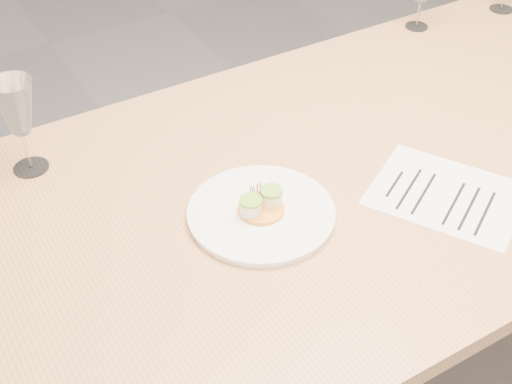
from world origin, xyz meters
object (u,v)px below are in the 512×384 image
recipe_sheet (447,195)px  wine_glass_1 (16,109)px  dinner_plate (261,212)px  dining_table (330,196)px

recipe_sheet → wine_glass_1: bearing=113.4°
dinner_plate → recipe_sheet: (0.37, -0.14, -0.01)m
dining_table → wine_glass_1: wine_glass_1 is taller
wine_glass_1 → dinner_plate: bearing=-48.5°
dining_table → dinner_plate: (-0.21, -0.05, 0.08)m
dinner_plate → wine_glass_1: (-0.35, 0.40, 0.14)m
wine_glass_1 → recipe_sheet: bearing=-36.9°
dining_table → wine_glass_1: 0.69m
dining_table → wine_glass_1: (-0.56, 0.35, 0.22)m
recipe_sheet → wine_glass_1: size_ratio=1.74×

